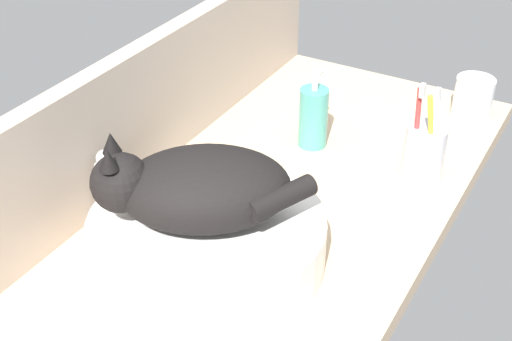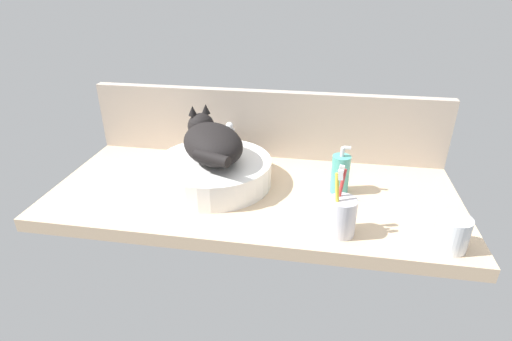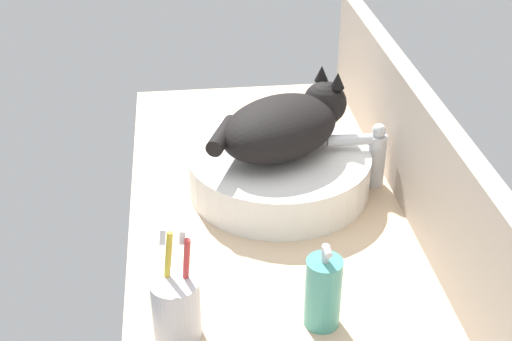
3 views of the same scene
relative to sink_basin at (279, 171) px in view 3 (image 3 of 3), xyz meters
The scene contains 7 objects.
ground_plane 14.26cm from the sink_basin, ahead, with size 123.38×55.16×4.00cm, color #D1B28E.
backsplash_panel 28.42cm from the sink_basin, 62.03° to the left, with size 123.38×3.60×23.87cm, color #AD9E8E.
sink_basin is the anchor object (origin of this frame).
cat 9.89cm from the sink_basin, 126.70° to the left, with size 27.96×30.23×14.00cm.
faucet 18.48cm from the sink_basin, 87.89° to the left, with size 3.60×11.83×13.60cm.
soap_dispenser 38.79cm from the sink_basin, ahead, with size 5.52×5.52×15.19cm.
toothbrush_cup 43.97cm from the sink_basin, 28.34° to the right, with size 7.25×7.25×18.69cm.
Camera 3 is at (105.83, -16.63, 76.73)cm, focal length 50.00 mm.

